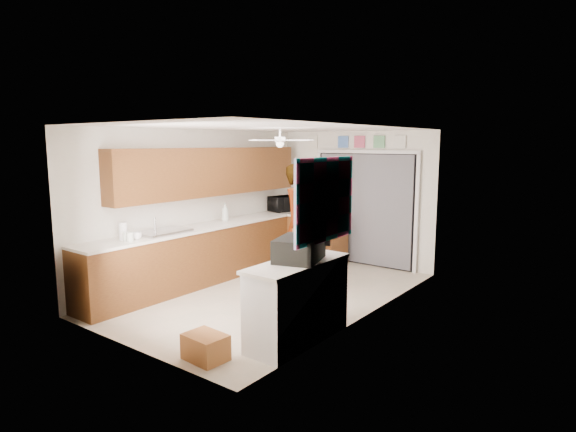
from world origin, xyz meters
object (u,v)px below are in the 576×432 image
Objects in this scene: soap_bottle at (225,212)px; cup at (137,236)px; man at (299,223)px; paper_towel_roll at (123,231)px; cardboard_box at (206,347)px; dog at (297,288)px; microwave at (284,204)px; suitcase at (299,249)px; navy_crate at (280,321)px.

cup is at bearing -85.58° from soap_bottle.
soap_bottle is 0.16× the size of man.
soap_bottle is 2.04m from paper_towel_roll.
soap_bottle is 3.55m from cardboard_box.
man reaches higher than paper_towel_roll.
man is 3.40× the size of dog.
microwave reaches higher than dog.
cup is 2.56m from suitcase.
man is at bearing 65.57° from cup.
man reaches higher than cup.
soap_bottle is at bearing 130.67° from cardboard_box.
paper_towel_roll reaches higher than navy_crate.
cardboard_box is at bearing -49.33° from soap_bottle.
cardboard_box is at bearing -130.75° from suitcase.
paper_towel_roll is 0.62× the size of navy_crate.
soap_bottle is 2.19m from dog.
soap_bottle reaches higher than cup.
cardboard_box is at bearing -18.18° from cup.
dog is (1.78, 1.38, -0.77)m from cup.
cup is 2.35m from cardboard_box.
man reaches higher than cardboard_box.
paper_towel_roll reaches higher than cup.
navy_crate is (2.28, -3.04, -0.97)m from microwave.
man is at bearing 119.07° from dog.
navy_crate is 0.21× the size of man.
cup reaches higher than dog.
paper_towel_roll reaches higher than cardboard_box.
suitcase is at bearing 10.84° from paper_towel_roll.
dog is at bearing -15.37° from soap_bottle.
dog reaches higher than navy_crate.
cardboard_box is 0.23× the size of man.
microwave is 2.93m from dog.
paper_towel_roll is 0.56× the size of cardboard_box.
suitcase is (2.60, -3.09, -0.02)m from microwave.
microwave is 3.60m from paper_towel_roll.
cardboard_box is 3.34m from man.
cardboard_box is 1.11× the size of navy_crate.
microwave is at bearing 117.37° from cardboard_box.
cup is at bearing -147.80° from dog.
cardboard_box is (2.08, -0.68, -0.85)m from cup.
microwave is 0.95× the size of dog.
microwave reaches higher than navy_crate.
cup reaches higher than navy_crate.
cup reaches higher than cardboard_box.
suitcase reaches higher than cardboard_box.
cardboard_box is 2.08m from dog.
soap_bottle is at bearing -169.17° from microwave.
man is (-1.12, 1.97, 0.85)m from navy_crate.
cup is at bearing 161.82° from cardboard_box.
paper_towel_roll is at bearing 146.99° from man.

